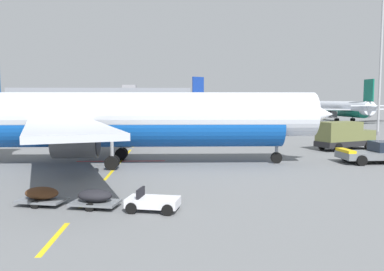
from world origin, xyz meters
name	(u,v)px	position (x,y,z in m)	size (l,w,h in m)	color
ground	(299,140)	(40.00, 40.00, 0.00)	(400.00, 400.00, 0.00)	slate
apron_paint_markings	(137,143)	(18.00, 37.71, 0.00)	(8.00, 96.88, 0.01)	yellow
airliner_foreground	(133,119)	(19.33, 20.36, 3.95)	(34.70, 34.63, 12.20)	silver
pushback_tug	(377,153)	(40.75, 20.08, 0.90)	(6.13, 3.43, 2.08)	slate
airliner_far_center	(343,109)	(65.37, 85.34, 3.26)	(28.43, 28.73, 10.07)	silver
airliner_far_right	(163,105)	(19.53, 100.98, 4.03)	(31.63, 29.21, 12.44)	silver
fuel_service_truck	(344,135)	(41.68, 29.21, 1.65)	(7.38, 4.99, 3.14)	black
baggage_train	(96,198)	(18.80, 6.21, 0.52)	(8.71, 3.37, 1.14)	silver
apron_light_mast_far	(381,43)	(54.63, 46.80, 14.22)	(1.80, 1.80, 22.60)	slate
terminal_satellite	(104,100)	(-8.79, 168.22, 5.21)	(77.26, 23.66, 11.98)	gray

